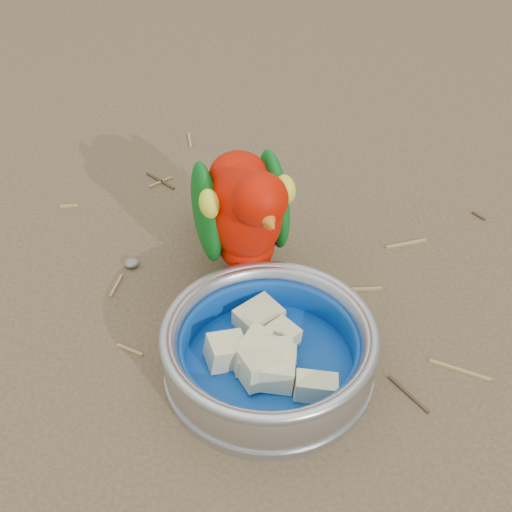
{
  "coord_description": "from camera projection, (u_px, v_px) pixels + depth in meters",
  "views": [
    {
      "loc": [
        0.06,
        -0.52,
        0.6
      ],
      "look_at": [
        0.07,
        0.09,
        0.08
      ],
      "focal_mm": 55.0,
      "sensor_mm": 36.0,
      "label": 1
    }
  ],
  "objects": [
    {
      "name": "lory_parrot",
      "position": [
        245.0,
        222.0,
        0.83
      ],
      "size": [
        0.16,
        0.23,
        0.17
      ],
      "primitive_type": null,
      "rotation": [
        0.0,
        0.0,
        -2.84
      ],
      "color": "#C50F00",
      "rests_on": "ground"
    },
    {
      "name": "ground_debris",
      "position": [
        175.0,
        304.0,
        0.86
      ],
      "size": [
        0.9,
        0.8,
        0.01
      ],
      "primitive_type": null,
      "color": "#A7894D",
      "rests_on": "ground"
    },
    {
      "name": "food_bowl",
      "position": [
        269.0,
        369.0,
        0.78
      ],
      "size": [
        0.21,
        0.21,
        0.02
      ],
      "primitive_type": "cylinder",
      "color": "#B2B2BA",
      "rests_on": "ground"
    },
    {
      "name": "bowl_wall",
      "position": [
        269.0,
        348.0,
        0.76
      ],
      "size": [
        0.21,
        0.21,
        0.04
      ],
      "primitive_type": null,
      "color": "#B2B2BA",
      "rests_on": "food_bowl"
    },
    {
      "name": "ground",
      "position": [
        190.0,
        375.0,
        0.79
      ],
      "size": [
        60.0,
        60.0,
        0.0
      ],
      "primitive_type": "plane",
      "color": "brown"
    },
    {
      "name": "fruit_wedges",
      "position": [
        269.0,
        353.0,
        0.77
      ],
      "size": [
        0.13,
        0.13,
        0.03
      ],
      "primitive_type": null,
      "color": "beige",
      "rests_on": "food_bowl"
    }
  ]
}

